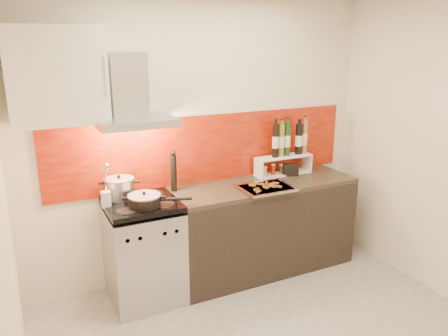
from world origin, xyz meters
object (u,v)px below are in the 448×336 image
counter (263,226)px  saute_pan (145,200)px  stock_pot (120,189)px  baking_tray (266,188)px  pepper_mill (173,172)px  range_stove (144,252)px

counter → saute_pan: (-1.19, -0.12, 0.51)m
stock_pot → baking_tray: bearing=-14.0°
pepper_mill → range_stove: bearing=-154.8°
range_stove → pepper_mill: size_ratio=2.43×
counter → pepper_mill: (-0.85, 0.16, 0.63)m
pepper_mill → baking_tray: pepper_mill is taller
pepper_mill → baking_tray: bearing=-23.6°
baking_tray → pepper_mill: bearing=156.4°
counter → stock_pot: size_ratio=7.18×
saute_pan → baking_tray: (1.11, -0.06, -0.04)m
stock_pot → counter: bearing=-5.9°
range_stove → counter: range_stove is taller
counter → baking_tray: baking_tray is taller
counter → baking_tray: (-0.09, -0.17, 0.47)m
stock_pot → saute_pan: size_ratio=0.50×
pepper_mill → baking_tray: (0.76, -0.33, -0.17)m
range_stove → saute_pan: size_ratio=1.82×
counter → range_stove: bearing=-179.8°
baking_tray → stock_pot: bearing=166.0°
counter → stock_pot: (-1.34, 0.14, 0.55)m
counter → saute_pan: saute_pan is taller
counter → pepper_mill: size_ratio=4.81×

